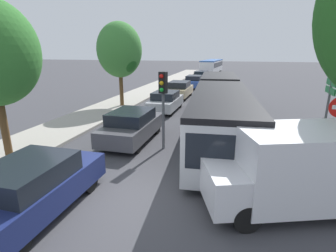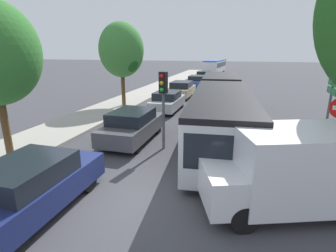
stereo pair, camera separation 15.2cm
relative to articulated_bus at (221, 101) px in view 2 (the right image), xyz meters
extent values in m
plane|color=#3D3D42|center=(-1.99, -8.75, -1.43)|extent=(200.00, 200.00, 0.00)
cube|color=#9E998E|center=(-8.32, 14.01, -1.36)|extent=(3.20, 55.52, 0.14)
cube|color=silver|center=(0.30, -3.59, -0.15)|extent=(3.26, 9.48, 2.01)
cube|color=black|center=(0.30, -3.59, 0.21)|extent=(3.25, 9.11, 0.88)
cube|color=black|center=(0.30, -3.59, 0.95)|extent=(3.26, 9.48, 0.20)
cube|color=silver|center=(-0.43, 5.20, -0.15)|extent=(3.02, 6.55, 2.01)
cube|color=black|center=(-0.43, 5.20, 0.21)|extent=(3.02, 6.30, 0.88)
cube|color=black|center=(-0.43, 5.20, 0.95)|extent=(3.02, 6.55, 0.20)
cylinder|color=black|center=(-0.13, 1.54, -0.15)|extent=(1.92, 1.13, 1.85)
cube|color=black|center=(0.68, -8.18, 0.09)|extent=(2.20, 0.28, 1.08)
cylinder|color=black|center=(1.59, -6.46, -0.94)|extent=(0.37, 1.00, 0.98)
cylinder|color=black|center=(-0.50, -6.64, -0.94)|extent=(0.37, 1.00, 0.98)
cylinder|color=black|center=(1.10, -0.53, -0.94)|extent=(0.37, 1.00, 0.98)
cylinder|color=black|center=(-0.99, -0.71, -0.94)|extent=(0.37, 1.00, 0.98)
cylinder|color=black|center=(0.61, 5.28, -0.94)|extent=(0.37, 1.00, 0.98)
cylinder|color=black|center=(-1.48, 5.11, -0.94)|extent=(0.37, 1.00, 0.98)
cube|color=silver|center=(-3.94, 36.77, -0.18)|extent=(3.37, 11.45, 1.96)
cube|color=black|center=(-3.94, 36.77, 0.18)|extent=(3.34, 10.89, 0.82)
cube|color=#234C93|center=(-3.94, 36.77, 0.90)|extent=(3.37, 11.45, 0.20)
cylinder|color=black|center=(-4.70, 40.56, -0.94)|extent=(0.37, 1.00, 0.98)
cylinder|color=black|center=(-2.60, 40.40, -0.94)|extent=(0.37, 1.00, 0.98)
cylinder|color=black|center=(-5.24, 33.47, -0.94)|extent=(0.37, 1.00, 0.98)
cylinder|color=black|center=(-3.15, 33.31, -0.94)|extent=(0.37, 1.00, 0.98)
cube|color=navy|center=(-4.16, -10.09, -0.80)|extent=(1.91, 4.44, 0.72)
cube|color=black|center=(-4.16, -10.20, -0.16)|extent=(1.74, 2.33, 0.55)
cylinder|color=black|center=(-4.93, -8.67, -1.09)|extent=(0.24, 0.68, 0.67)
cylinder|color=black|center=(-3.36, -8.68, -1.09)|extent=(0.24, 0.68, 0.67)
cylinder|color=black|center=(-3.39, -11.51, -1.09)|extent=(0.24, 0.68, 0.67)
cube|color=#47474C|center=(-3.85, -3.88, -0.80)|extent=(1.90, 4.40, 0.71)
cube|color=black|center=(-3.85, -3.99, -0.18)|extent=(1.73, 2.31, 0.54)
cylinder|color=black|center=(-4.62, -2.47, -1.09)|extent=(0.24, 0.67, 0.67)
cylinder|color=black|center=(-3.06, -2.49, -1.09)|extent=(0.24, 0.67, 0.67)
cylinder|color=black|center=(-4.64, -5.28, -1.09)|extent=(0.24, 0.67, 0.67)
cylinder|color=black|center=(-3.08, -5.29, -1.09)|extent=(0.24, 0.67, 0.67)
cube|color=#B7BABF|center=(-3.97, 2.80, -0.84)|extent=(1.77, 4.11, 0.66)
cube|color=black|center=(-3.97, 2.70, -0.26)|extent=(1.62, 2.16, 0.51)
cylinder|color=black|center=(-4.69, 4.12, -1.11)|extent=(0.22, 0.63, 0.62)
cylinder|color=black|center=(-3.23, 4.10, -1.11)|extent=(0.22, 0.63, 0.62)
cylinder|color=black|center=(-4.71, 1.50, -1.11)|extent=(0.22, 0.63, 0.62)
cylinder|color=black|center=(-3.25, 1.48, -1.11)|extent=(0.22, 0.63, 0.62)
cube|color=tan|center=(-4.18, 8.44, -0.81)|extent=(1.88, 4.35, 0.70)
cube|color=black|center=(-4.18, 8.34, -0.19)|extent=(1.71, 2.29, 0.54)
cylinder|color=black|center=(-4.94, 9.84, -1.10)|extent=(0.23, 0.66, 0.66)
cylinder|color=black|center=(-3.40, 9.82, -1.10)|extent=(0.23, 0.66, 0.66)
cylinder|color=black|center=(-4.97, 7.06, -1.10)|extent=(0.23, 0.66, 0.66)
cylinder|color=black|center=(-3.42, 7.05, -1.10)|extent=(0.23, 0.66, 0.66)
cube|color=#284799|center=(-3.88, 15.13, -0.83)|extent=(1.81, 4.19, 0.68)
cube|color=black|center=(-3.88, 15.03, -0.23)|extent=(1.65, 2.20, 0.52)
cylinder|color=black|center=(-4.61, 16.47, -1.11)|extent=(0.22, 0.64, 0.64)
cylinder|color=black|center=(-3.13, 16.46, -1.11)|extent=(0.22, 0.64, 0.64)
cylinder|color=black|center=(-4.64, 13.80, -1.11)|extent=(0.22, 0.64, 0.64)
cylinder|color=black|center=(-3.15, 13.79, -1.11)|extent=(0.22, 0.64, 0.64)
cube|color=#236638|center=(-3.91, 21.36, -0.82)|extent=(1.84, 4.27, 0.69)
cube|color=black|center=(-3.91, 21.25, -0.21)|extent=(1.68, 2.25, 0.53)
cylinder|color=black|center=(-4.66, 22.72, -1.10)|extent=(0.23, 0.65, 0.65)
cylinder|color=black|center=(-3.14, 22.71, -1.10)|extent=(0.23, 0.65, 0.65)
cylinder|color=black|center=(-4.68, 20.00, -1.10)|extent=(0.23, 0.65, 0.65)
cylinder|color=black|center=(-3.17, 19.99, -1.10)|extent=(0.23, 0.65, 0.65)
cube|color=silver|center=(3.03, -7.90, -0.12)|extent=(4.54, 3.27, 2.00)
cube|color=silver|center=(0.68, -8.75, -0.59)|extent=(1.49, 2.09, 1.00)
cylinder|color=black|center=(1.34, -9.41, -1.07)|extent=(0.76, 0.47, 0.72)
cylinder|color=black|center=(0.77, -7.83, -1.07)|extent=(0.76, 0.47, 0.72)
cylinder|color=black|center=(3.88, -6.70, -1.07)|extent=(0.76, 0.47, 0.72)
cylinder|color=#56595E|center=(-2.12, -4.51, 0.27)|extent=(0.12, 0.12, 3.40)
cube|color=black|center=(-2.12, -4.51, 1.52)|extent=(0.36, 0.29, 0.90)
sphere|color=red|center=(-2.14, -4.66, 1.80)|extent=(0.18, 0.18, 0.18)
sphere|color=#EAAD14|center=(-2.14, -4.66, 1.52)|extent=(0.18, 0.18, 0.18)
sphere|color=green|center=(-2.14, -4.66, 1.24)|extent=(0.18, 0.18, 0.18)
cylinder|color=#56595E|center=(4.22, -5.64, -0.23)|extent=(0.08, 0.08, 2.40)
cylinder|color=#56595E|center=(4.74, -2.73, 0.37)|extent=(0.10, 0.10, 3.60)
cube|color=#197A38|center=(4.74, -2.73, 1.87)|extent=(0.12, 1.40, 0.28)
cube|color=#197A38|center=(4.74, -2.73, 1.53)|extent=(0.12, 1.40, 0.28)
cube|color=#197A38|center=(4.74, -2.73, 1.19)|extent=(0.12, 1.40, 0.28)
cylinder|color=#51381E|center=(-7.80, -7.29, -0.07)|extent=(0.29, 0.29, 2.71)
cylinder|color=#51381E|center=(-7.63, 3.29, -0.04)|extent=(0.29, 0.29, 2.78)
ellipsoid|color=#3D7F38|center=(-7.63, 3.29, 2.85)|extent=(3.30, 3.30, 3.99)
ellipsoid|color=#1E561E|center=(-7.14, 3.05, 2.25)|extent=(1.98, 1.98, 2.19)
camera|label=1|loc=(0.87, -15.16, 2.85)|focal=28.00mm
camera|label=2|loc=(1.02, -15.13, 2.85)|focal=28.00mm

